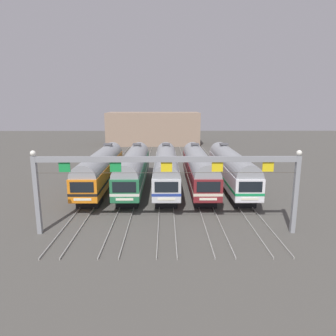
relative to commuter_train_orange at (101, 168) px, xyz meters
name	(u,v)px	position (x,y,z in m)	size (l,w,h in m)	color
ground_plane	(166,188)	(8.12, 0.00, -2.69)	(160.00, 160.00, 0.00)	#4C4944
track_bed	(166,162)	(8.12, 17.00, -2.61)	(17.74, 70.00, 0.15)	gray
commuter_train_orange	(101,168)	(0.00, 0.00, 0.00)	(2.88, 18.06, 5.05)	orange
commuter_train_green	(134,168)	(4.06, 0.00, 0.00)	(2.88, 18.06, 5.05)	#236B42
commuter_train_silver	(166,168)	(8.12, 0.00, 0.00)	(2.88, 18.06, 5.05)	silver
commuter_train_maroon	(199,167)	(12.17, 0.00, 0.00)	(2.88, 18.06, 5.05)	maroon
commuter_train_white	(231,167)	(16.23, 0.00, 0.00)	(2.88, 18.06, 5.05)	white
catenary_gantry	(167,172)	(8.12, -13.50, 2.55)	(21.47, 0.44, 6.97)	gray
maintenance_building	(154,128)	(4.98, 41.86, 1.40)	(23.16, 10.00, 8.17)	gray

